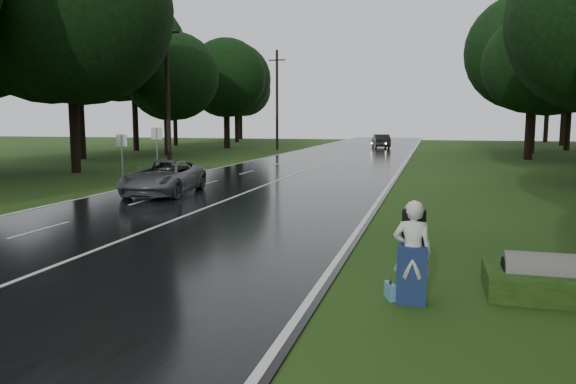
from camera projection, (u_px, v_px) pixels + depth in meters
name	position (u px, v px, depth m)	size (l,w,h in m)	color
ground	(90.00, 254.00, 12.98)	(160.00, 160.00, 0.00)	#244213
road	(295.00, 174.00, 32.14)	(12.00, 140.00, 0.04)	black
lane_center	(295.00, 173.00, 32.14)	(0.12, 140.00, 0.01)	silver
grey_car	(164.00, 177.00, 23.20)	(2.37, 5.14, 1.43)	#55595B
far_car	(381.00, 141.00, 61.77)	(1.63, 4.68, 1.54)	black
hitchhiker	(412.00, 256.00, 9.40)	(0.67, 0.60, 1.81)	silver
suitcase	(390.00, 291.00, 9.71)	(0.12, 0.40, 0.28)	teal
culvert	(548.00, 295.00, 9.93)	(0.78, 0.78, 1.56)	slate
utility_pole_mid	(170.00, 170.00, 35.07)	(1.80, 0.28, 9.51)	black
utility_pole_far	(277.00, 150.00, 59.05)	(1.80, 0.28, 10.53)	black
road_sign_a	(123.00, 183.00, 27.44)	(0.59, 0.10, 2.46)	white
road_sign_b	(158.00, 176.00, 30.89)	(0.66, 0.10, 2.75)	white
tree_left_d	(77.00, 172.00, 33.23)	(10.30, 10.30, 16.09)	black
tree_left_e	(168.00, 155.00, 49.37)	(7.88, 7.88, 12.31)	black
tree_left_f	(227.00, 148.00, 62.20)	(8.73, 8.73, 13.64)	black
tree_right_e	(528.00, 160.00, 44.07)	(8.81, 8.81, 13.77)	black
tree_right_f	(531.00, 153.00, 52.45)	(10.57, 10.57, 16.51)	black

